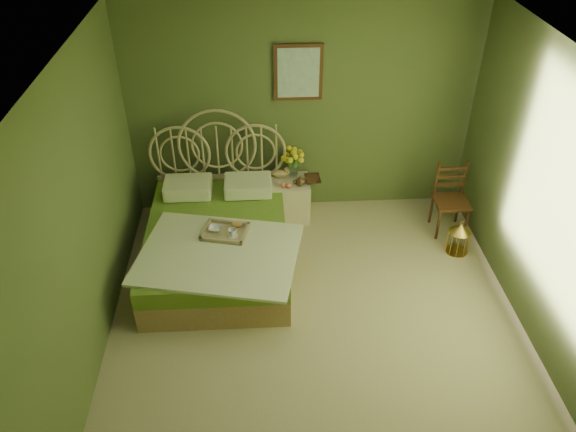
{
  "coord_description": "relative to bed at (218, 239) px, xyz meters",
  "views": [
    {
      "loc": [
        -0.5,
        -3.68,
        4.05
      ],
      "look_at": [
        -0.23,
        1.0,
        0.69
      ],
      "focal_mm": 35.0,
      "sensor_mm": 36.0,
      "label": 1
    }
  ],
  "objects": [
    {
      "name": "book_upper",
      "position": [
        1.02,
        0.84,
        0.23
      ],
      "size": [
        0.22,
        0.25,
        0.02
      ],
      "primitive_type": "imported",
      "rotation": [
        0.0,
        0.0,
        -0.43
      ],
      "color": "#472819",
      "rests_on": "nightstand"
    },
    {
      "name": "wall_right",
      "position": [
        2.99,
        -1.16,
        1.0
      ],
      "size": [
        0.0,
        4.5,
        4.5
      ],
      "primitive_type": "plane",
      "rotation": [
        1.57,
        0.0,
        -1.57
      ],
      "color": "#536133",
      "rests_on": "floor"
    },
    {
      "name": "cereal_bowl",
      "position": [
        0.0,
        -0.14,
        0.25
      ],
      "size": [
        0.16,
        0.16,
        0.03
      ],
      "primitive_type": "imported",
      "rotation": [
        0.0,
        0.0,
        -0.18
      ],
      "color": "white",
      "rests_on": "bed"
    },
    {
      "name": "floor",
      "position": [
        0.99,
        -1.16,
        -0.3
      ],
      "size": [
        4.5,
        4.5,
        0.0
      ],
      "primitive_type": "plane",
      "color": "tan",
      "rests_on": "ground"
    },
    {
      "name": "wall_art",
      "position": [
        0.94,
        1.06,
        1.45
      ],
      "size": [
        0.54,
        0.04,
        0.64
      ],
      "color": "#3D2410",
      "rests_on": "wall_back"
    },
    {
      "name": "nightstand",
      "position": [
        0.85,
        0.83,
        0.04
      ],
      "size": [
        0.46,
        0.47,
        0.93
      ],
      "color": "#F2E7C5",
      "rests_on": "floor"
    },
    {
      "name": "chair",
      "position": [
        2.69,
        0.48,
        0.17
      ],
      "size": [
        0.38,
        0.38,
        0.86
      ],
      "rotation": [
        0.0,
        0.0,
        -0.02
      ],
      "color": "#3D2410",
      "rests_on": "floor"
    },
    {
      "name": "coffee_cup",
      "position": [
        0.18,
        -0.25,
        0.27
      ],
      "size": [
        0.09,
        0.09,
        0.08
      ],
      "primitive_type": "imported",
      "rotation": [
        0.0,
        0.0,
        -0.08
      ],
      "color": "white",
      "rests_on": "bed"
    },
    {
      "name": "birdcage",
      "position": [
        2.69,
        0.01,
        -0.12
      ],
      "size": [
        0.25,
        0.25,
        0.38
      ],
      "rotation": [
        0.0,
        0.0,
        0.01
      ],
      "color": "gold",
      "rests_on": "floor"
    },
    {
      "name": "wall_left",
      "position": [
        -1.01,
        -1.16,
        1.0
      ],
      "size": [
        0.0,
        4.5,
        4.5
      ],
      "primitive_type": "plane",
      "rotation": [
        1.57,
        0.0,
        1.57
      ],
      "color": "#536133",
      "rests_on": "floor"
    },
    {
      "name": "book_lower",
      "position": [
        1.02,
        0.84,
        0.21
      ],
      "size": [
        0.19,
        0.24,
        0.02
      ],
      "primitive_type": "imported",
      "rotation": [
        0.0,
        0.0,
        0.04
      ],
      "color": "#381E0F",
      "rests_on": "nightstand"
    },
    {
      "name": "bed",
      "position": [
        0.0,
        0.0,
        0.0
      ],
      "size": [
        1.76,
        2.22,
        1.38
      ],
      "color": "tan",
      "rests_on": "floor"
    },
    {
      "name": "wall_back",
      "position": [
        0.99,
        1.09,
        1.0
      ],
      "size": [
        4.0,
        0.0,
        4.0
      ],
      "primitive_type": "plane",
      "rotation": [
        1.57,
        0.0,
        0.0
      ],
      "color": "#536133",
      "rests_on": "floor"
    },
    {
      "name": "ceiling",
      "position": [
        0.99,
        -1.16,
        2.3
      ],
      "size": [
        4.5,
        4.5,
        0.0
      ],
      "primitive_type": "plane",
      "rotation": [
        3.14,
        0.0,
        0.0
      ],
      "color": "silver",
      "rests_on": "wall_back"
    }
  ]
}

